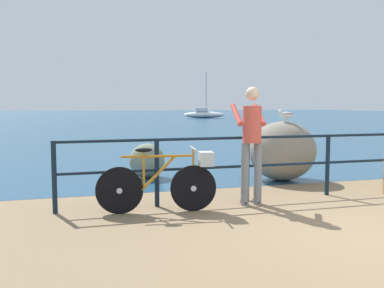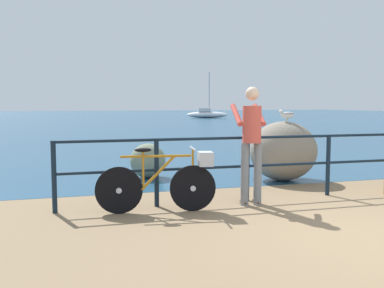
% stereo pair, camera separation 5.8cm
% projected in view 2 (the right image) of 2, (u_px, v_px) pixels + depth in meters
% --- Properties ---
extents(ground_plane, '(120.00, 120.00, 0.10)m').
position_uv_depth(ground_plane, '(134.00, 132.00, 24.08)').
color(ground_plane, '#846B4C').
extents(sea_surface, '(120.00, 90.00, 0.01)m').
position_uv_depth(sea_surface, '(101.00, 117.00, 51.10)').
color(sea_surface, navy).
rests_on(sea_surface, ground_plane).
extents(promenade_railing, '(7.34, 0.07, 1.02)m').
position_uv_depth(promenade_railing, '(289.00, 159.00, 6.93)').
color(promenade_railing, black).
rests_on(promenade_railing, ground_plane).
extents(bicycle, '(1.69, 0.48, 0.92)m').
position_uv_depth(bicycle, '(167.00, 180.00, 6.03)').
color(bicycle, black).
rests_on(bicycle, ground_plane).
extents(person_at_railing, '(0.51, 0.66, 1.78)m').
position_uv_depth(person_at_railing, '(251.00, 140.00, 6.42)').
color(person_at_railing, slate).
rests_on(person_at_railing, ground_plane).
extents(breakwater_boulder_main, '(1.36, 1.19, 1.18)m').
position_uv_depth(breakwater_boulder_main, '(283.00, 151.00, 8.52)').
color(breakwater_boulder_main, gray).
rests_on(breakwater_boulder_main, ground).
extents(breakwater_boulder_left, '(0.73, 0.71, 0.71)m').
position_uv_depth(breakwater_boulder_left, '(148.00, 161.00, 8.84)').
color(breakwater_boulder_left, gray).
rests_on(breakwater_boulder_left, ground).
extents(seagull, '(0.34, 0.20, 0.23)m').
position_uv_depth(seagull, '(287.00, 114.00, 8.43)').
color(seagull, gold).
rests_on(seagull, breakwater_boulder_main).
extents(sailboat, '(4.58, 2.35, 4.90)m').
position_uv_depth(sailboat, '(207.00, 114.00, 45.77)').
color(sailboat, white).
rests_on(sailboat, sea_surface).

